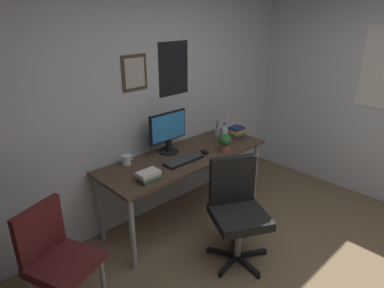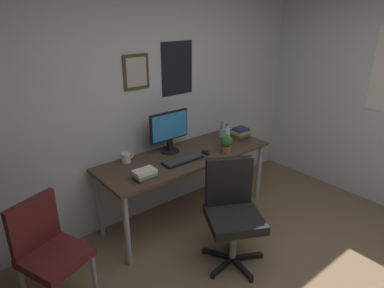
% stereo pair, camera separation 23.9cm
% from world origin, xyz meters
% --- Properties ---
extents(wall_back, '(4.40, 0.10, 2.60)m').
position_xyz_m(wall_back, '(0.00, 2.15, 1.30)').
color(wall_back, silver).
rests_on(wall_back, ground_plane).
extents(desk, '(1.87, 0.67, 0.75)m').
position_xyz_m(desk, '(0.19, 1.74, 0.67)').
color(desk, '#4C3828').
rests_on(desk, ground_plane).
extents(office_chair, '(0.62, 0.62, 0.95)m').
position_xyz_m(office_chair, '(0.09, 0.96, 0.53)').
color(office_chair, black).
rests_on(office_chair, ground_plane).
extents(side_chair, '(0.54, 0.54, 0.88)m').
position_xyz_m(side_chair, '(-1.33, 1.48, 0.50)').
color(side_chair, '#591E1E').
rests_on(side_chair, ground_plane).
extents(monitor, '(0.46, 0.20, 0.43)m').
position_xyz_m(monitor, '(0.11, 1.91, 0.99)').
color(monitor, black).
rests_on(monitor, desk).
extents(keyboard, '(0.43, 0.15, 0.03)m').
position_xyz_m(keyboard, '(0.06, 1.63, 0.76)').
color(keyboard, black).
rests_on(keyboard, desk).
extents(computer_mouse, '(0.06, 0.11, 0.04)m').
position_xyz_m(computer_mouse, '(0.36, 1.63, 0.76)').
color(computer_mouse, black).
rests_on(computer_mouse, desk).
extents(water_bottle, '(0.07, 0.07, 0.25)m').
position_xyz_m(water_bottle, '(0.69, 1.64, 0.85)').
color(water_bottle, silver).
rests_on(water_bottle, desk).
extents(coffee_mug_near, '(0.13, 0.09, 0.10)m').
position_xyz_m(coffee_mug_near, '(-0.38, 1.96, 0.80)').
color(coffee_mug_near, white).
rests_on(coffee_mug_near, desk).
extents(potted_plant, '(0.13, 0.13, 0.20)m').
position_xyz_m(potted_plant, '(0.55, 1.51, 0.85)').
color(potted_plant, brown).
rests_on(potted_plant, desk).
extents(pen_cup, '(0.07, 0.07, 0.20)m').
position_xyz_m(pen_cup, '(0.84, 1.89, 0.80)').
color(pen_cup, '#9EA0A5').
rests_on(pen_cup, desk).
extents(book_stack_left, '(0.20, 0.16, 0.13)m').
position_xyz_m(book_stack_left, '(0.97, 1.70, 0.81)').
color(book_stack_left, '#B22D28').
rests_on(book_stack_left, desk).
extents(book_stack_right, '(0.21, 0.15, 0.09)m').
position_xyz_m(book_stack_right, '(-0.42, 1.55, 0.79)').
color(book_stack_right, '#33723F').
rests_on(book_stack_right, desk).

